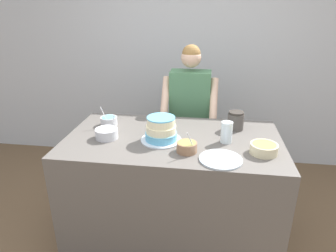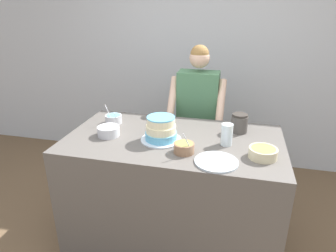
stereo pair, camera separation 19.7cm
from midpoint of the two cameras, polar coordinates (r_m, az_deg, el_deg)
name	(u,v)px [view 2 (the right image)]	position (r m, az deg, el deg)	size (l,w,h in m)	color
wall_back	(203,58)	(3.64, 8.25, 12.72)	(10.00, 0.05, 2.60)	silver
counter	(173,192)	(2.48, 3.32, -12.42)	(1.61, 0.90, 0.96)	#5B5651
person_baker	(197,111)	(2.93, 7.54, 2.91)	(0.52, 0.44, 1.55)	#2D2D38
cake	(161,130)	(2.17, 1.25, -0.78)	(0.30, 0.30, 0.18)	silver
frosting_bowl_blue	(114,119)	(2.52, -8.15, 1.34)	(0.14, 0.14, 0.17)	silver
frosting_bowl_olive	(184,147)	(2.02, 5.87, -4.14)	(0.14, 0.14, 0.17)	#936B4C
frosting_bowl_white	(109,131)	(2.29, -8.87, -0.92)	(0.17, 0.17, 0.19)	silver
frosting_bowl_yellow	(263,153)	(2.07, 20.29, -4.82)	(0.18, 0.18, 0.07)	beige
drinking_glass	(227,135)	(2.16, 13.72, -1.65)	(0.08, 0.08, 0.16)	silver
ceramic_plate	(216,162)	(1.94, 12.11, -6.74)	(0.28, 0.28, 0.01)	silver
stoneware_jar	(239,123)	(2.41, 15.74, 0.48)	(0.13, 0.13, 0.15)	#4C4742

